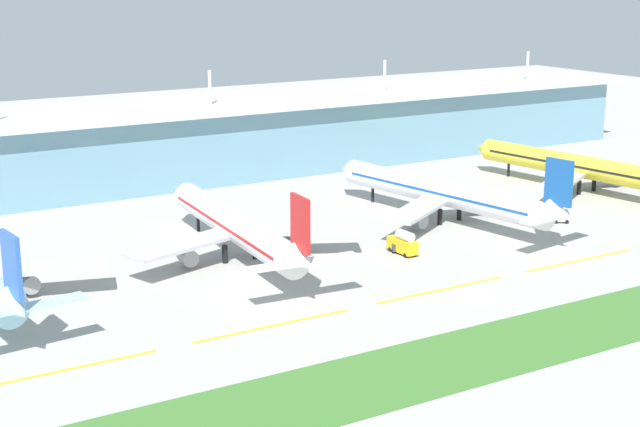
{
  "coord_description": "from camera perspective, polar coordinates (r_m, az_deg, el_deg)",
  "views": [
    {
      "loc": [
        -104.55,
        -121.4,
        55.55
      ],
      "look_at": [
        -7.31,
        39.9,
        7.0
      ],
      "focal_mm": 53.43,
      "sensor_mm": 36.0,
      "label": 1
    }
  ],
  "objects": [
    {
      "name": "airliner_far_middle",
      "position": [
        216.17,
        7.52,
        1.2
      ],
      "size": [
        48.18,
        69.61,
        18.9
      ],
      "color": "white",
      "rests_on": "ground"
    },
    {
      "name": "taxiway_stripe_west",
      "position": [
        142.19,
        -15.11,
        -9.06
      ],
      "size": [
        28.0,
        0.7,
        0.04
      ],
      "primitive_type": "cube",
      "color": "yellow",
      "rests_on": "ground"
    },
    {
      "name": "ground_plane",
      "position": [
        169.57,
        9.15,
        -4.86
      ],
      "size": [
        600.0,
        600.0,
        0.0
      ],
      "primitive_type": "plane",
      "color": "#A8A59E"
    },
    {
      "name": "airliner_near_middle",
      "position": [
        186.98,
        -5.0,
        -0.83
      ],
      "size": [
        48.66,
        67.42,
        18.9
      ],
      "color": "white",
      "rests_on": "ground"
    },
    {
      "name": "taxiway_stripe_mid_east",
      "position": [
        193.56,
        15.22,
        -2.74
      ],
      "size": [
        28.0,
        0.7,
        0.04
      ],
      "primitive_type": "cube",
      "color": "yellow",
      "rests_on": "ground"
    },
    {
      "name": "grass_verge",
      "position": [
        155.39,
        14.09,
        -6.93
      ],
      "size": [
        300.0,
        18.0,
        0.1
      ],
      "primitive_type": "cube",
      "color": "#3D702D",
      "rests_on": "ground"
    },
    {
      "name": "terminal_building",
      "position": [
        261.31,
        -7.03,
        4.44
      ],
      "size": [
        288.0,
        34.0,
        29.77
      ],
      "color": "#6693A8",
      "rests_on": "ground"
    },
    {
      "name": "airliner_farthest",
      "position": [
        252.15,
        15.47,
        2.7
      ],
      "size": [
        48.29,
        70.3,
        18.9
      ],
      "color": "yellow",
      "rests_on": "ground"
    },
    {
      "name": "taxiway_stripe_centre",
      "position": [
        171.48,
        7.27,
        -4.56
      ],
      "size": [
        28.0,
        0.7,
        0.04
      ],
      "primitive_type": "cube",
      "color": "yellow",
      "rests_on": "ground"
    },
    {
      "name": "fuel_truck",
      "position": [
        191.31,
        5.0,
        -1.78
      ],
      "size": [
        2.82,
        7.26,
        4.95
      ],
      "color": "gold",
      "rests_on": "ground"
    },
    {
      "name": "taxiway_stripe_mid_west",
      "position": [
        153.81,
        -2.81,
        -6.73
      ],
      "size": [
        28.0,
        0.7,
        0.04
      ],
      "primitive_type": "cube",
      "color": "yellow",
      "rests_on": "ground"
    },
    {
      "name": "baggage_cart",
      "position": [
        220.86,
        14.22,
        -0.23
      ],
      "size": [
        4.01,
        3.48,
        2.48
      ],
      "color": "silver",
      "rests_on": "ground"
    },
    {
      "name": "pushback_tug",
      "position": [
        193.59,
        4.61,
        -1.93
      ],
      "size": [
        4.0,
        5.0,
        1.85
      ],
      "color": "#333842",
      "rests_on": "ground"
    }
  ]
}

